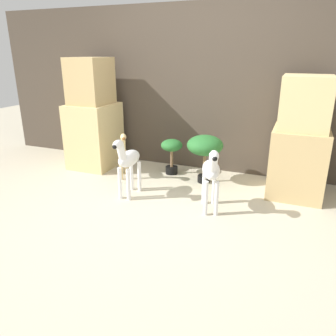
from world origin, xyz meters
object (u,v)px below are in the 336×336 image
Objects in this scene: zebra_right at (211,172)px; potted_palm_front at (205,147)px; giraffe_figurine at (123,153)px; zebra_left at (128,160)px; potted_palm_back at (172,150)px.

zebra_right is 1.17× the size of potted_palm_front.
giraffe_figurine is at bearing 158.70° from zebra_right.
zebra_left is at bearing -133.17° from potted_palm_front.
zebra_right is 1.48× the size of potted_palm_back.
potted_palm_back is at bearing 77.56° from zebra_left.
zebra_left reaches higher than giraffe_figurine.
potted_palm_front is (0.69, 0.74, 0.04)m from zebra_left.
giraffe_figurine is 1.07m from potted_palm_front.
zebra_right is 1.19m from potted_palm_back.
potted_palm_front is (1.03, 0.24, 0.13)m from giraffe_figurine.
giraffe_figurine is 1.32× the size of potted_palm_back.
giraffe_figurine is at bearing -166.69° from potted_palm_front.
zebra_right is 1.00× the size of zebra_left.
zebra_left is at bearing -55.38° from giraffe_figurine.
potted_palm_front reaches higher than potted_palm_back.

